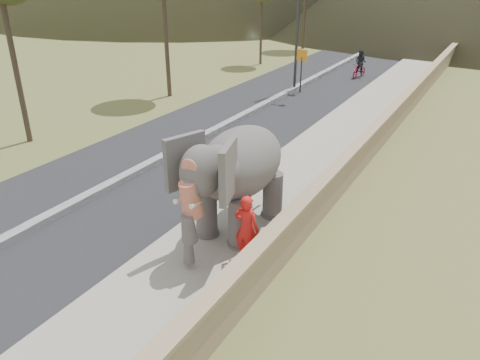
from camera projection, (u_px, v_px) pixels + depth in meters
name	position (u px, v px, depth m)	size (l,w,h in m)	color
ground	(164.00, 298.00, 10.27)	(160.00, 160.00, 0.00)	olive
road	(215.00, 132.00, 20.40)	(7.00, 120.00, 0.03)	black
median	(215.00, 130.00, 20.36)	(0.35, 120.00, 0.22)	black
walkway	(324.00, 151.00, 18.13)	(3.00, 120.00, 0.15)	#9E9687
parapet	(368.00, 147.00, 17.19)	(0.30, 120.00, 1.10)	tan
lamppost	(304.00, 1.00, 24.97)	(1.76, 0.36, 8.00)	#2E2E33
signboard	(302.00, 64.00, 25.98)	(0.60, 0.08, 2.40)	#2D2D33
elephant_and_man	(241.00, 177.00, 12.28)	(2.32, 4.06, 2.91)	#625C58
motorcyclist	(360.00, 67.00, 29.93)	(0.85, 1.81, 1.74)	maroon
trees	(432.00, 10.00, 31.27)	(47.33, 44.84, 8.70)	#473828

